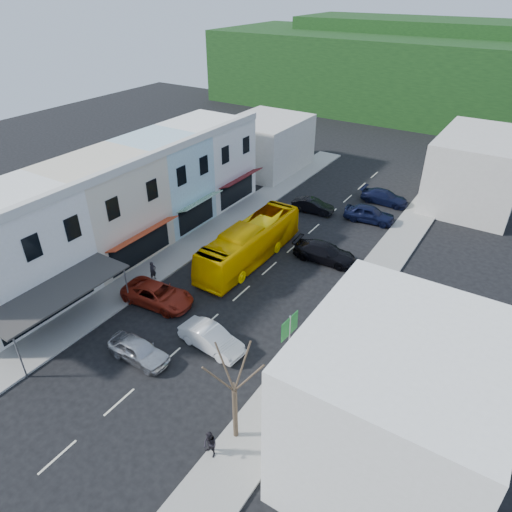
{
  "coord_description": "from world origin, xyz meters",
  "views": [
    {
      "loc": [
        15.59,
        -18.43,
        19.97
      ],
      "look_at": [
        0.0,
        6.0,
        2.2
      ],
      "focal_mm": 32.0,
      "sensor_mm": 36.0,
      "label": 1
    }
  ],
  "objects_px": {
    "pedestrian_left": "(153,270)",
    "traffic_signal": "(424,168)",
    "bus": "(250,244)",
    "street_tree": "(234,391)",
    "car_white": "(211,339)",
    "car_red": "(158,295)",
    "car_silver": "(138,350)",
    "direction_sign": "(289,341)",
    "pedestrian_right": "(210,443)"
  },
  "relations": [
    {
      "from": "car_red",
      "to": "pedestrian_right",
      "type": "bearing_deg",
      "value": -131.37
    },
    {
      "from": "car_silver",
      "to": "traffic_signal",
      "type": "xyz_separation_m",
      "value": [
        7.25,
        35.03,
        1.96
      ]
    },
    {
      "from": "bus",
      "to": "car_white",
      "type": "relative_size",
      "value": 2.64
    },
    {
      "from": "car_white",
      "to": "direction_sign",
      "type": "distance_m",
      "value": 5.06
    },
    {
      "from": "car_silver",
      "to": "pedestrian_left",
      "type": "height_order",
      "value": "pedestrian_left"
    },
    {
      "from": "car_red",
      "to": "pedestrian_right",
      "type": "height_order",
      "value": "pedestrian_right"
    },
    {
      "from": "bus",
      "to": "street_tree",
      "type": "bearing_deg",
      "value": -58.95
    },
    {
      "from": "pedestrian_left",
      "to": "street_tree",
      "type": "bearing_deg",
      "value": -115.38
    },
    {
      "from": "pedestrian_left",
      "to": "direction_sign",
      "type": "height_order",
      "value": "direction_sign"
    },
    {
      "from": "direction_sign",
      "to": "street_tree",
      "type": "height_order",
      "value": "street_tree"
    },
    {
      "from": "car_red",
      "to": "street_tree",
      "type": "bearing_deg",
      "value": -124.56
    },
    {
      "from": "car_silver",
      "to": "car_red",
      "type": "height_order",
      "value": "same"
    },
    {
      "from": "bus",
      "to": "car_silver",
      "type": "distance_m",
      "value": 13.24
    },
    {
      "from": "car_red",
      "to": "street_tree",
      "type": "xyz_separation_m",
      "value": [
        11.03,
        -6.2,
        2.65
      ]
    },
    {
      "from": "street_tree",
      "to": "bus",
      "type": "bearing_deg",
      "value": 120.78
    },
    {
      "from": "bus",
      "to": "car_silver",
      "type": "bearing_deg",
      "value": -87.25
    },
    {
      "from": "car_white",
      "to": "pedestrian_left",
      "type": "bearing_deg",
      "value": 71.91
    },
    {
      "from": "bus",
      "to": "car_red",
      "type": "distance_m",
      "value": 8.76
    },
    {
      "from": "car_silver",
      "to": "traffic_signal",
      "type": "height_order",
      "value": "traffic_signal"
    },
    {
      "from": "car_white",
      "to": "pedestrian_right",
      "type": "height_order",
      "value": "pedestrian_right"
    },
    {
      "from": "pedestrian_left",
      "to": "street_tree",
      "type": "height_order",
      "value": "street_tree"
    },
    {
      "from": "car_white",
      "to": "car_red",
      "type": "xyz_separation_m",
      "value": [
        -6.0,
        1.63,
        0.0
      ]
    },
    {
      "from": "bus",
      "to": "pedestrian_right",
      "type": "xyz_separation_m",
      "value": [
        8.32,
        -16.18,
        -0.55
      ]
    },
    {
      "from": "pedestrian_left",
      "to": "traffic_signal",
      "type": "height_order",
      "value": "traffic_signal"
    },
    {
      "from": "pedestrian_left",
      "to": "pedestrian_right",
      "type": "relative_size",
      "value": 1.0
    },
    {
      "from": "car_silver",
      "to": "pedestrian_left",
      "type": "xyz_separation_m",
      "value": [
        -5.1,
        6.67,
        0.3
      ]
    },
    {
      "from": "pedestrian_left",
      "to": "traffic_signal",
      "type": "bearing_deg",
      "value": -17.54
    },
    {
      "from": "car_white",
      "to": "pedestrian_right",
      "type": "xyz_separation_m",
      "value": [
        4.65,
        -6.16,
        0.3
      ]
    },
    {
      "from": "bus",
      "to": "traffic_signal",
      "type": "distance_m",
      "value": 23.21
    },
    {
      "from": "pedestrian_left",
      "to": "traffic_signal",
      "type": "xyz_separation_m",
      "value": [
        12.35,
        28.36,
        1.66
      ]
    },
    {
      "from": "pedestrian_left",
      "to": "car_silver",
      "type": "bearing_deg",
      "value": -136.57
    },
    {
      "from": "bus",
      "to": "car_white",
      "type": "xyz_separation_m",
      "value": [
        3.67,
        -10.03,
        -0.85
      ]
    },
    {
      "from": "pedestrian_left",
      "to": "street_tree",
      "type": "relative_size",
      "value": 0.25
    },
    {
      "from": "bus",
      "to": "direction_sign",
      "type": "distance_m",
      "value": 12.1
    },
    {
      "from": "pedestrian_left",
      "to": "street_tree",
      "type": "distance_m",
      "value": 15.67
    },
    {
      "from": "car_silver",
      "to": "pedestrian_left",
      "type": "distance_m",
      "value": 8.4
    },
    {
      "from": "pedestrian_right",
      "to": "car_red",
      "type": "bearing_deg",
      "value": 156.79
    },
    {
      "from": "street_tree",
      "to": "pedestrian_left",
      "type": "bearing_deg",
      "value": 148.62
    },
    {
      "from": "direction_sign",
      "to": "traffic_signal",
      "type": "distance_m",
      "value": 30.53
    },
    {
      "from": "street_tree",
      "to": "traffic_signal",
      "type": "xyz_separation_m",
      "value": [
        -0.88,
        36.43,
        -0.69
      ]
    },
    {
      "from": "car_white",
      "to": "car_red",
      "type": "distance_m",
      "value": 6.22
    },
    {
      "from": "car_red",
      "to": "traffic_signal",
      "type": "distance_m",
      "value": 31.95
    },
    {
      "from": "direction_sign",
      "to": "car_white",
      "type": "bearing_deg",
      "value": -160.12
    },
    {
      "from": "car_silver",
      "to": "car_white",
      "type": "bearing_deg",
      "value": -44.4
    },
    {
      "from": "car_red",
      "to": "pedestrian_right",
      "type": "relative_size",
      "value": 2.71
    },
    {
      "from": "car_silver",
      "to": "traffic_signal",
      "type": "bearing_deg",
      "value": -11.76
    },
    {
      "from": "bus",
      "to": "car_red",
      "type": "xyz_separation_m",
      "value": [
        -2.33,
        -8.4,
        -0.85
      ]
    },
    {
      "from": "pedestrian_right",
      "to": "street_tree",
      "type": "xyz_separation_m",
      "value": [
        0.38,
        1.58,
        2.35
      ]
    },
    {
      "from": "street_tree",
      "to": "car_red",
      "type": "bearing_deg",
      "value": 150.65
    },
    {
      "from": "car_silver",
      "to": "traffic_signal",
      "type": "relative_size",
      "value": 0.83
    }
  ]
}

